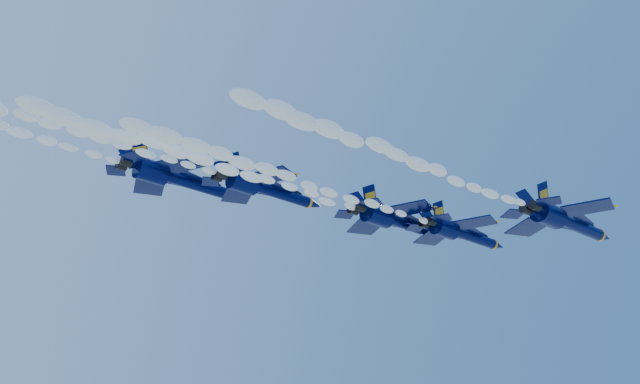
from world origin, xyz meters
TOP-DOWN VIEW (x-y plane):
  - jet_lead at (14.72, -14.37)m, footprint 16.98×13.93m
  - smoke_trail_jet_lead at (-11.94, -14.37)m, footprint 38.81×1.76m
  - jet_second at (9.73, -2.95)m, footprint 14.98×12.29m
  - smoke_trail_jet_second at (-16.08, -2.95)m, footprint 38.81×1.55m
  - jet_third at (2.40, 0.82)m, footprint 16.39×13.44m
  - smoke_trail_jet_third at (-24.01, 0.82)m, footprint 38.81×1.69m
  - jet_fourth at (-9.67, 11.81)m, footprint 16.53×13.56m
  - smoke_trail_jet_fourth at (-36.14, 11.81)m, footprint 38.81×1.71m
  - jet_fifth at (-17.34, 20.73)m, footprint 18.51×15.19m

SIDE VIEW (x-z plane):
  - smoke_trail_jet_lead at x=-11.94m, z-range 150.05..151.63m
  - jet_lead at x=14.72m, z-range 148.06..154.37m
  - smoke_trail_jet_second at x=-16.08m, z-range 150.80..152.20m
  - jet_second at x=9.73m, z-range 149.07..154.64m
  - smoke_trail_jet_third at x=-24.01m, z-range 151.67..153.19m
  - jet_third at x=2.40m, z-range 149.75..155.84m
  - smoke_trail_jet_fourth at x=-36.14m, z-range 156.33..157.87m
  - jet_fourth at x=-9.67m, z-range 154.40..160.54m
  - jet_fifth at x=-17.34m, z-range 156.36..163.24m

